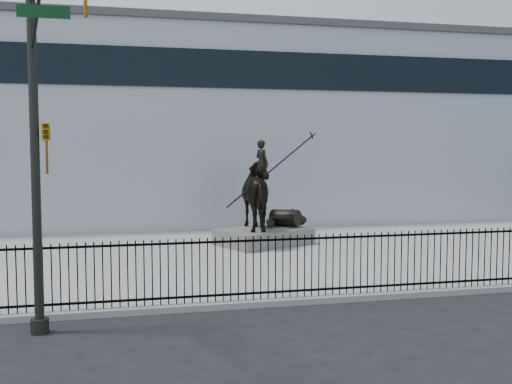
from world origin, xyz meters
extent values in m
plane|color=black|center=(0.00, 0.00, 0.00)|extent=(120.00, 120.00, 0.00)
cube|color=gray|center=(0.00, 7.00, 0.07)|extent=(30.00, 12.00, 0.15)
cube|color=#B5BDC6|center=(0.00, 20.00, 4.50)|extent=(44.00, 14.00, 9.00)
cube|color=black|center=(0.00, 1.25, 0.30)|extent=(22.00, 0.05, 0.05)
cube|color=black|center=(0.00, 1.25, 1.55)|extent=(22.00, 0.05, 0.05)
cube|color=black|center=(0.00, 1.25, 0.90)|extent=(22.00, 0.03, 1.50)
cube|color=#5C5954|center=(-0.24, 8.80, 0.44)|extent=(3.74, 3.26, 0.59)
imported|color=black|center=(-0.24, 8.80, 1.99)|extent=(2.96, 3.13, 2.50)
imported|color=black|center=(-0.32, 8.76, 3.13)|extent=(0.62, 0.73, 1.69)
cylinder|color=black|center=(0.08, 8.94, 2.87)|extent=(3.68, 1.72, 2.54)
cylinder|color=black|center=(-7.00, 0.20, 0.15)|extent=(0.36, 0.36, 0.30)
cylinder|color=black|center=(-7.00, 0.20, 3.50)|extent=(0.18, 0.18, 7.00)
imported|color=#C98D16|center=(-6.78, 0.20, 3.70)|extent=(0.16, 0.20, 1.00)
cube|color=#0C3F19|center=(-6.64, -1.00, 6.10)|extent=(0.90, 0.03, 0.22)
camera|label=1|loc=(-5.44, -12.24, 3.75)|focal=42.00mm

